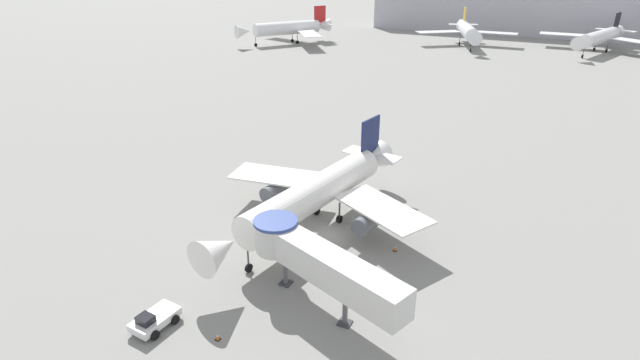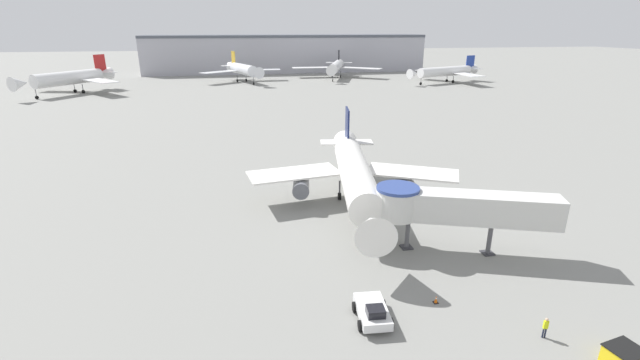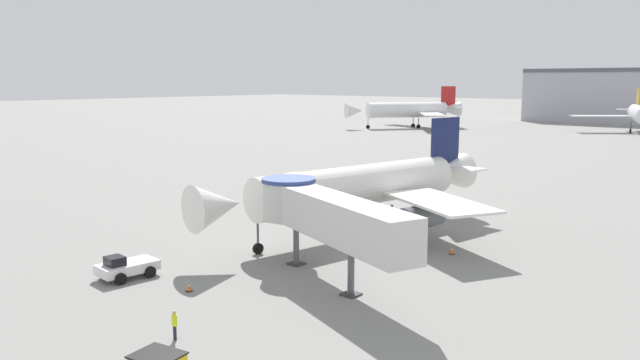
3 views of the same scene
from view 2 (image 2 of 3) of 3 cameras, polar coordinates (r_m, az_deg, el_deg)
The scene contains 13 objects.
ground_plane at distance 52.19m, azimuth 7.07°, elevation -3.80°, with size 800.00×800.00×0.00m, color gray.
main_airplane at distance 51.24m, azimuth 4.66°, elevation 0.90°, with size 26.36×31.35×9.97m.
jet_bridge at distance 42.32m, azimuth 17.24°, elevation -3.38°, with size 16.43×8.43×6.40m.
pushback_tug_white at distance 33.38m, azimuth 7.04°, elevation -17.03°, with size 2.78×4.18×1.69m.
service_container_yellow at distance 35.63m, azimuth 35.45°, elevation -18.64°, with size 2.47×2.23×1.30m.
traffic_cone_near_nose at distance 36.37m, azimuth 15.21°, elevation -15.12°, with size 0.39×0.39×0.65m.
traffic_cone_starboard_wing at distance 54.93m, azimuth 14.72°, elevation -2.74°, with size 0.40×0.40×0.66m.
ground_crew_marshaller at distance 35.30m, azimuth 27.86°, elevation -16.88°, with size 0.34×0.24×1.62m.
background_jet_red_tail at distance 164.98m, azimuth -30.32°, elevation 11.68°, with size 32.38×31.86×11.91m.
background_jet_black_tail at distance 189.54m, azimuth 2.15°, elevation 14.86°, with size 37.68×34.88×11.13m.
background_jet_blue_tail at distance 180.35m, azimuth 16.51°, elevation 13.72°, with size 35.01×31.43×10.07m.
background_jet_gold_tail at distance 177.68m, azimuth -10.24°, elevation 14.31°, with size 32.22×30.18×11.52m.
terminal_building at distance 222.35m, azimuth -4.49°, elevation 16.51°, with size 134.41×27.09×17.39m.
Camera 2 is at (-15.78, -45.27, 20.63)m, focal length 24.00 mm.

